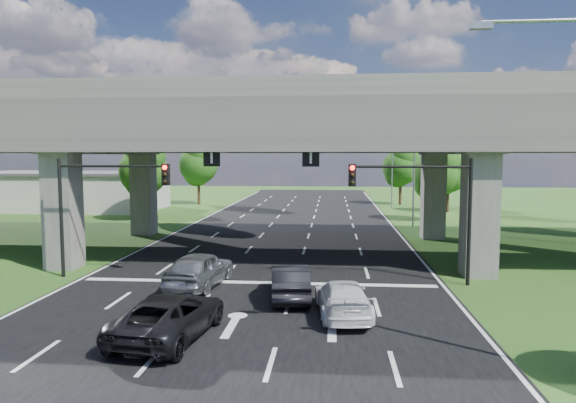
# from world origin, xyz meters

# --- Properties ---
(ground) EXTENTS (160.00, 160.00, 0.00)m
(ground) POSITION_xyz_m (0.00, 0.00, 0.00)
(ground) COLOR #2A4616
(ground) RESTS_ON ground
(road) EXTENTS (18.00, 120.00, 0.03)m
(road) POSITION_xyz_m (0.00, 10.00, 0.01)
(road) COLOR black
(road) RESTS_ON ground
(overpass) EXTENTS (80.00, 15.00, 10.00)m
(overpass) POSITION_xyz_m (0.00, 12.00, 7.92)
(overpass) COLOR #3C3936
(overpass) RESTS_ON ground
(warehouse) EXTENTS (20.00, 10.00, 4.00)m
(warehouse) POSITION_xyz_m (-26.00, 35.00, 2.00)
(warehouse) COLOR #9E9E99
(warehouse) RESTS_ON ground
(signal_right) EXTENTS (5.76, 0.54, 6.00)m
(signal_right) POSITION_xyz_m (7.82, 3.94, 4.19)
(signal_right) COLOR black
(signal_right) RESTS_ON ground
(signal_left) EXTENTS (5.76, 0.54, 6.00)m
(signal_left) POSITION_xyz_m (-7.82, 3.94, 4.19)
(signal_left) COLOR black
(signal_left) RESTS_ON ground
(streetlight_near) EXTENTS (3.38, 0.25, 10.00)m
(streetlight_near) POSITION_xyz_m (10.10, -6.00, 5.85)
(streetlight_near) COLOR gray
(streetlight_near) RESTS_ON ground
(streetlight_far) EXTENTS (3.38, 0.25, 10.00)m
(streetlight_far) POSITION_xyz_m (10.10, 24.00, 5.85)
(streetlight_far) COLOR gray
(streetlight_far) RESTS_ON ground
(streetlight_beyond) EXTENTS (3.38, 0.25, 10.00)m
(streetlight_beyond) POSITION_xyz_m (10.10, 40.00, 5.85)
(streetlight_beyond) COLOR gray
(streetlight_beyond) RESTS_ON ground
(tree_left_near) EXTENTS (4.50, 4.50, 7.80)m
(tree_left_near) POSITION_xyz_m (-13.95, 26.00, 4.82)
(tree_left_near) COLOR black
(tree_left_near) RESTS_ON ground
(tree_left_mid) EXTENTS (3.91, 3.90, 6.76)m
(tree_left_mid) POSITION_xyz_m (-16.95, 34.00, 4.17)
(tree_left_mid) COLOR black
(tree_left_mid) RESTS_ON ground
(tree_left_far) EXTENTS (4.80, 4.80, 8.32)m
(tree_left_far) POSITION_xyz_m (-12.95, 42.00, 5.14)
(tree_left_far) COLOR black
(tree_left_far) RESTS_ON ground
(tree_right_near) EXTENTS (4.20, 4.20, 7.28)m
(tree_right_near) POSITION_xyz_m (13.05, 28.00, 4.50)
(tree_right_near) COLOR black
(tree_right_near) RESTS_ON ground
(tree_right_mid) EXTENTS (3.91, 3.90, 6.76)m
(tree_right_mid) POSITION_xyz_m (16.05, 36.00, 4.17)
(tree_right_mid) COLOR black
(tree_right_mid) RESTS_ON ground
(tree_right_far) EXTENTS (4.50, 4.50, 7.80)m
(tree_right_far) POSITION_xyz_m (12.05, 44.00, 4.82)
(tree_right_far) COLOR black
(tree_right_far) RESTS_ON ground
(car_silver) EXTENTS (2.61, 5.10, 1.66)m
(car_silver) POSITION_xyz_m (-2.54, 2.52, 0.86)
(car_silver) COLOR #979A9E
(car_silver) RESTS_ON road
(car_dark) EXTENTS (2.06, 4.61, 1.47)m
(car_dark) POSITION_xyz_m (1.80, 0.94, 0.77)
(car_dark) COLOR black
(car_dark) RESTS_ON road
(car_white) EXTENTS (2.38, 4.80, 1.34)m
(car_white) POSITION_xyz_m (4.01, -1.25, 0.70)
(car_white) COLOR silver
(car_white) RESTS_ON road
(car_trailing) EXTENTS (3.12, 5.58, 1.48)m
(car_trailing) POSITION_xyz_m (-1.83, -4.12, 0.77)
(car_trailing) COLOR black
(car_trailing) RESTS_ON road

